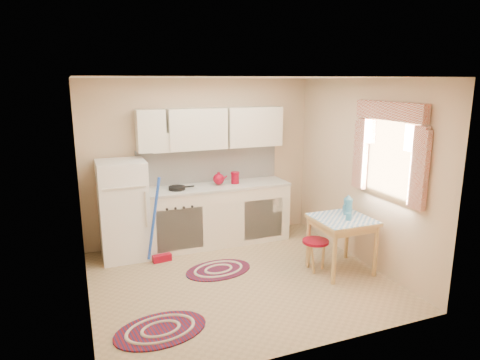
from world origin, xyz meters
name	(u,v)px	position (x,y,z in m)	size (l,w,h in m)	color
room_shell	(243,152)	(0.16, 0.24, 1.60)	(3.64, 3.60, 2.52)	tan
fridge	(123,210)	(-1.24, 1.25, 0.70)	(0.65, 0.60, 1.40)	white
broom	(160,221)	(-0.80, 0.90, 0.60)	(0.28, 0.12, 1.20)	blue
base_cabinets	(216,216)	(0.13, 1.30, 0.44)	(2.25, 0.60, 0.88)	white
countertop	(215,187)	(0.13, 1.30, 0.90)	(2.27, 0.62, 0.04)	beige
frying_pan	(177,188)	(-0.47, 1.25, 0.94)	(0.24, 0.24, 0.05)	black
red_kettle	(219,179)	(0.18, 1.30, 1.01)	(0.19, 0.17, 0.19)	maroon
red_canister	(235,178)	(0.45, 1.30, 1.00)	(0.12, 0.12, 0.16)	maroon
table	(341,245)	(1.36, -0.24, 0.36)	(0.72, 0.72, 0.72)	tan
stool	(315,255)	(1.04, -0.12, 0.21)	(0.35, 0.35, 0.42)	maroon
coffee_pot	(348,204)	(1.52, -0.12, 0.86)	(0.14, 0.12, 0.28)	teal
mug	(349,217)	(1.38, -0.34, 0.77)	(0.08, 0.08, 0.10)	teal
rug_center	(218,270)	(-0.16, 0.33, 0.01)	(0.90, 0.60, 0.02)	maroon
rug_left	(161,330)	(-1.15, -0.78, 0.01)	(0.96, 0.64, 0.02)	maroon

